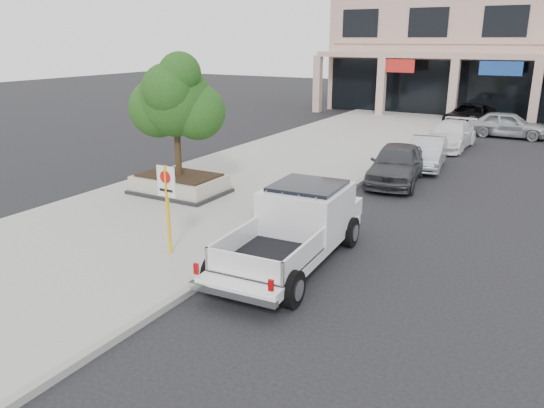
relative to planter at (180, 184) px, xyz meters
The scene contains 13 objects.
ground 7.57m from the planter, 30.15° to the right, with size 120.00×120.00×0.00m, color black.
sidewalk 2.47m from the planter, 64.79° to the left, with size 8.00×52.00×0.15m, color gray.
curb 5.47m from the planter, 23.84° to the left, with size 0.20×52.00×0.15m, color gray.
planter is the anchor object (origin of this frame).
planter_tree 2.95m from the planter, 48.97° to the left, with size 2.90×2.55×4.00m.
no_parking_sign 5.73m from the planter, 53.47° to the right, with size 0.55×0.09×2.30m.
hedge 4.18m from the planter, ahead, with size 1.10×0.99×0.94m, color #204C15.
pickup_truck 7.05m from the planter, 28.39° to the right, with size 2.17×5.87×1.85m, color silver, non-canonical shape.
curb_car_a 8.34m from the planter, 42.78° to the left, with size 1.82×4.53×1.54m, color #323438.
curb_car_b 10.94m from the planter, 53.51° to the left, with size 1.40×4.02×1.32m, color #A9ACB1.
curb_car_c 15.18m from the planter, 64.78° to the left, with size 1.93×4.74×1.38m, color white.
curb_car_d 21.80m from the planter, 73.64° to the left, with size 2.53×5.49×1.52m, color black.
lot_car_a 20.52m from the planter, 65.14° to the left, with size 1.74×4.31×1.47m, color #9FA2A7.
Camera 1 is at (5.30, -10.37, 5.42)m, focal length 35.00 mm.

